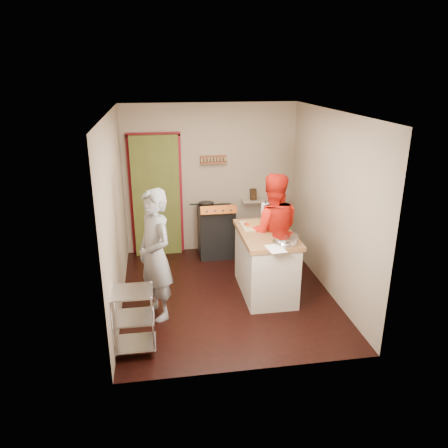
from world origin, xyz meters
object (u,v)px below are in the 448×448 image
(stove, at_px, (216,231))
(person_stripe, at_px, (155,255))
(person_red, at_px, (272,232))
(wire_shelving, at_px, (133,318))
(island, at_px, (266,261))

(stove, xyz_separation_m, person_stripe, (-1.05, -1.86, 0.42))
(stove, relative_size, person_red, 0.58)
(person_stripe, bearing_deg, wire_shelving, -47.97)
(stove, bearing_deg, person_red, -62.91)
(stove, distance_m, wire_shelving, 2.94)
(wire_shelving, xyz_separation_m, person_red, (1.98, 1.36, 0.43))
(wire_shelving, distance_m, person_red, 2.44)
(wire_shelving, bearing_deg, island, 32.10)
(stove, height_order, island, island)
(island, bearing_deg, wire_shelving, -147.90)
(island, height_order, person_red, person_red)
(wire_shelving, distance_m, island, 2.18)
(stove, height_order, wire_shelving, stove)
(person_red, bearing_deg, wire_shelving, 42.71)
(person_stripe, bearing_deg, stove, 122.80)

